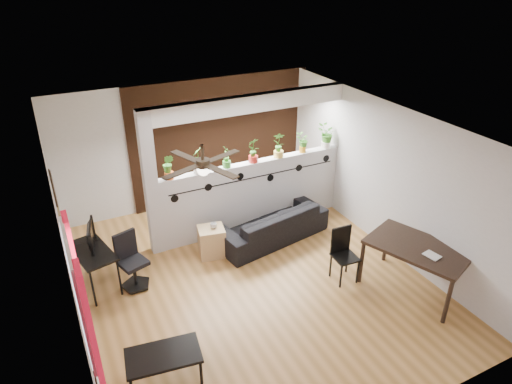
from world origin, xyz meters
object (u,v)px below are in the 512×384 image
object	(u,v)px
potted_plant_2	(226,156)
cup	(214,225)
computer_desk	(92,254)
potted_plant_6	(326,136)
potted_plant_4	(279,144)
dining_table	(417,251)
folding_chair	(343,249)
ceiling_fan	(203,166)
office_chair	(132,264)
potted_plant_1	(198,159)
coffee_table	(163,357)
cube_shelf	(212,242)
potted_plant_3	(253,149)
sofa	(271,224)
potted_plant_0	(168,166)
potted_plant_5	(303,142)

from	to	relation	value
potted_plant_2	cup	distance (m)	1.25
computer_desk	potted_plant_6	bearing A→B (deg)	7.00
potted_plant_4	dining_table	world-z (taller)	potted_plant_4
folding_chair	dining_table	bearing A→B (deg)	-41.93
ceiling_fan	folding_chair	distance (m)	2.81
cup	computer_desk	distance (m)	2.01
dining_table	office_chair	bearing A→B (deg)	152.49
potted_plant_1	computer_desk	bearing A→B (deg)	-164.11
potted_plant_6	potted_plant_4	bearing A→B (deg)	180.00
folding_chair	coffee_table	distance (m)	3.25
potted_plant_4	cube_shelf	xyz separation A→B (m)	(-1.62, -0.57, -1.34)
ceiling_fan	potted_plant_3	bearing A→B (deg)	48.37
cup	office_chair	world-z (taller)	office_chair
potted_plant_3	cup	xyz separation A→B (m)	(-1.04, -0.57, -1.01)
potted_plant_4	cup	bearing A→B (deg)	-160.08
ceiling_fan	sofa	world-z (taller)	ceiling_fan
potted_plant_3	cube_shelf	size ratio (longest dim) A/B	0.87
computer_desk	coffee_table	size ratio (longest dim) A/B	1.07
potted_plant_0	sofa	xyz separation A→B (m)	(1.68, -0.56, -1.29)
sofa	dining_table	size ratio (longest dim) A/B	1.20
ceiling_fan	dining_table	distance (m)	3.54
potted_plant_0	cup	xyz separation A→B (m)	(0.54, -0.57, -1.00)
dining_table	coffee_table	distance (m)	4.00
ceiling_fan	potted_plant_2	bearing A→B (deg)	59.19
potted_plant_4	cup	distance (m)	1.96
potted_plant_0	computer_desk	world-z (taller)	potted_plant_0
ceiling_fan	potted_plant_2	size ratio (longest dim) A/B	2.90
potted_plant_0	potted_plant_3	size ratio (longest dim) A/B	0.95
computer_desk	coffee_table	distance (m)	2.29
cup	dining_table	bearing A→B (deg)	-42.94
potted_plant_1	computer_desk	size ratio (longest dim) A/B	0.47
computer_desk	potted_plant_3	bearing A→B (deg)	10.56
potted_plant_3	folding_chair	xyz separation A→B (m)	(0.56, -2.09, -1.06)
potted_plant_1	potted_plant_5	xyz separation A→B (m)	(2.11, 0.00, -0.06)
potted_plant_1	dining_table	size ratio (longest dim) A/B	0.29
ceiling_fan	potted_plant_0	size ratio (longest dim) A/B	2.69
potted_plant_5	computer_desk	world-z (taller)	potted_plant_5
potted_plant_1	potted_plant_5	distance (m)	2.11
ceiling_fan	cube_shelf	size ratio (longest dim) A/B	2.21
potted_plant_6	folding_chair	distance (m)	2.55
potted_plant_4	folding_chair	distance (m)	2.35
dining_table	folding_chair	size ratio (longest dim) A/B	1.84
potted_plant_4	computer_desk	distance (m)	3.75
potted_plant_1	dining_table	distance (m)	3.84
cube_shelf	potted_plant_4	bearing A→B (deg)	30.32
potted_plant_3	potted_plant_6	xyz separation A→B (m)	(1.58, 0.00, -0.00)
computer_desk	dining_table	distance (m)	4.98
potted_plant_3	cup	world-z (taller)	potted_plant_3
potted_plant_1	potted_plant_2	xyz separation A→B (m)	(0.53, -0.00, -0.04)
potted_plant_2	cup	bearing A→B (deg)	-132.24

